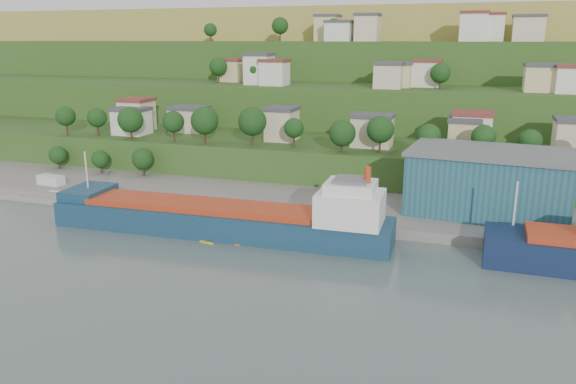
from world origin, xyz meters
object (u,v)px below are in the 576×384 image
at_px(warehouse, 489,182).
at_px(caravan, 51,182).
at_px(cargo_ship_near, 229,221).
at_px(kayak_orange, 232,243).

relative_size(warehouse, caravan, 4.95).
bearing_deg(cargo_ship_near, kayak_orange, -62.45).
height_order(cargo_ship_near, caravan, cargo_ship_near).
bearing_deg(caravan, kayak_orange, -11.42).
height_order(cargo_ship_near, warehouse, cargo_ship_near).
bearing_deg(caravan, warehouse, 12.47).
bearing_deg(caravan, cargo_ship_near, -7.64).
relative_size(cargo_ship_near, caravan, 9.98).
height_order(warehouse, kayak_orange, warehouse).
relative_size(warehouse, kayak_orange, 10.46).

